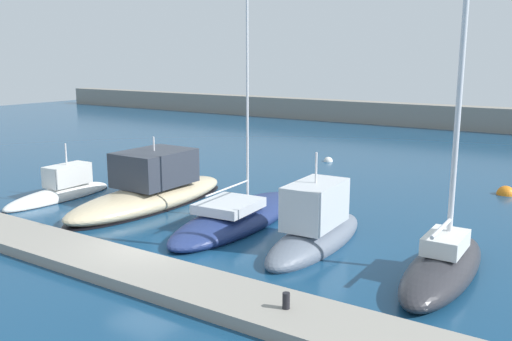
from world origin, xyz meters
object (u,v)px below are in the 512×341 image
mooring_buoy_orange (506,195)px  dock_bollard (286,301)px  sailboat_navy_third (239,216)px  motorboat_slate_fourth (316,228)px  mooring_buoy_white (328,161)px  sailboat_charcoal_fifth (443,264)px  motorboat_white_nearest (61,192)px  motorboat_sand_second (152,189)px

mooring_buoy_orange → dock_bollard: size_ratio=2.05×
sailboat_navy_third → mooring_buoy_orange: sailboat_navy_third is taller
motorboat_slate_fourth → mooring_buoy_white: (-7.06, 15.28, -0.63)m
sailboat_charcoal_fifth → dock_bollard: bearing=152.2°
motorboat_white_nearest → motorboat_sand_second: motorboat_sand_second is taller
motorboat_white_nearest → sailboat_charcoal_fifth: 18.47m
dock_bollard → motorboat_slate_fourth: bearing=110.4°
sailboat_navy_third → dock_bollard: bearing=-140.9°
motorboat_sand_second → sailboat_navy_third: size_ratio=0.61×
motorboat_sand_second → motorboat_slate_fourth: size_ratio=1.40×
mooring_buoy_orange → motorboat_slate_fourth: bearing=-110.3°
dock_bollard → mooring_buoy_orange: bearing=82.8°
motorboat_white_nearest → mooring_buoy_orange: 22.27m
sailboat_navy_third → motorboat_slate_fourth: bearing=-103.1°
motorboat_white_nearest → dock_bollard: size_ratio=14.00×
motorboat_white_nearest → mooring_buoy_white: bearing=-23.5°
motorboat_sand_second → mooring_buoy_white: 14.58m
motorboat_sand_second → motorboat_slate_fourth: 9.21m
mooring_buoy_orange → motorboat_sand_second: bearing=-140.5°
motorboat_sand_second → dock_bollard: bearing=-120.8°
sailboat_charcoal_fifth → mooring_buoy_white: size_ratio=20.06×
sailboat_navy_third → mooring_buoy_orange: (8.44, 11.49, -0.30)m
mooring_buoy_white → dock_bollard: (9.26, -21.17, 0.59)m
mooring_buoy_white → motorboat_slate_fourth: bearing=-65.2°
mooring_buoy_white → mooring_buoy_orange: mooring_buoy_orange is taller
motorboat_white_nearest → dock_bollard: 16.62m
sailboat_charcoal_fifth → mooring_buoy_white: bearing=35.5°
sailboat_charcoal_fifth → mooring_buoy_orange: bearing=0.4°
dock_bollard → motorboat_white_nearest: bearing=162.3°
motorboat_white_nearest → sailboat_charcoal_fifth: (18.47, 0.22, 0.18)m
motorboat_slate_fourth → sailboat_charcoal_fifth: bearing=-100.3°
motorboat_white_nearest → mooring_buoy_orange: bearing=-55.7°
motorboat_slate_fourth → mooring_buoy_orange: bearing=-23.0°
dock_bollard → sailboat_charcoal_fifth: bearing=63.4°
mooring_buoy_white → dock_bollard: bearing=-66.4°
motorboat_white_nearest → dock_bollard: motorboat_white_nearest is taller
sailboat_charcoal_fifth → dock_bollard: (-2.63, -5.26, 0.10)m
motorboat_slate_fourth → mooring_buoy_orange: size_ratio=7.73×
motorboat_slate_fourth → dock_bollard: bearing=-162.4°
mooring_buoy_white → motorboat_sand_second: bearing=-98.3°
sailboat_charcoal_fifth → sailboat_navy_third: bearing=80.7°
motorboat_white_nearest → motorboat_slate_fourth: 13.67m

